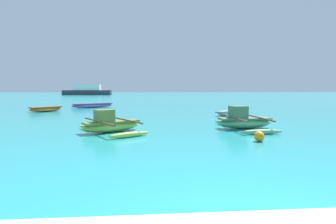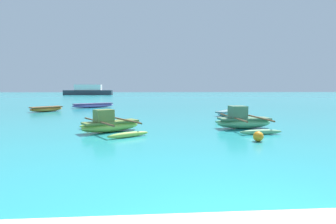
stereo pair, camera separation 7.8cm
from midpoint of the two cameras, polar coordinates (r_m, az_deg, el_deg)
name	(u,v)px [view 1 (the left image)]	position (r m, az deg, el deg)	size (l,w,h in m)	color
moored_boat_0	(243,121)	(12.07, 15.91, -1.87)	(2.46, 3.46, 1.00)	#64AC74
moored_boat_1	(111,124)	(10.93, -12.60, -2.66)	(3.11, 3.65, 0.93)	#97BD4A
moored_boat_2	(228,112)	(17.84, 12.75, -0.07)	(2.35, 2.71, 0.31)	#7EC0C6
moored_boat_3	(93,105)	(24.97, -16.12, 1.43)	(3.71, 2.67, 0.41)	#8B65B5
moored_boat_4	(46,109)	(21.97, -25.16, 0.62)	(2.31, 2.29, 0.38)	orange
mooring_buoy_0	(259,136)	(9.29, 19.01, -5.03)	(0.34, 0.34, 0.34)	orange
distant_ferry	(87,91)	(74.21, -17.19, 4.45)	(12.68, 2.79, 2.79)	#2D333D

